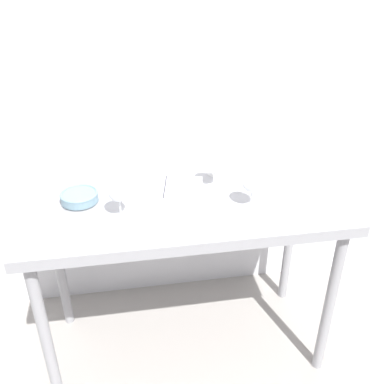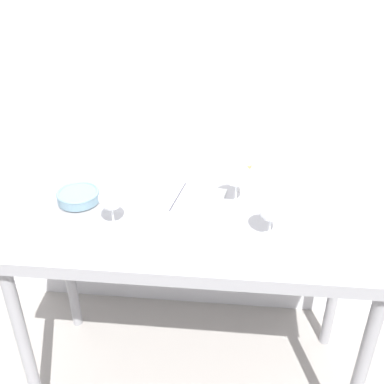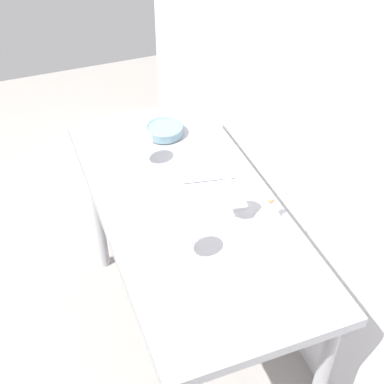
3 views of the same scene
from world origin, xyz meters
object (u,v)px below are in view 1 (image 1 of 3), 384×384
Objects in this scene: wine_glass_near_left at (119,192)px; tasting_bowl at (79,197)px; tasting_sheet_upper at (262,176)px; wine_glass_near_right at (253,183)px; open_notebook at (165,187)px; decanter_funnel at (217,164)px; wine_glass_far_right at (215,161)px.

wine_glass_near_left reaches higher than tasting_bowl.
tasting_sheet_upper is at bearing 6.89° from tasting_bowl.
wine_glass_near_right is 0.32m from tasting_sheet_upper.
open_notebook is at bearing 46.01° from wine_glass_near_left.
decanter_funnel is (-0.21, 0.08, 0.04)m from tasting_sheet_upper.
wine_glass_near_right is 0.43× the size of open_notebook.
tasting_bowl is (-0.73, 0.16, -0.09)m from wine_glass_near_right.
decanter_funnel is at bearing 34.54° from wine_glass_near_left.
wine_glass_far_right is 0.17m from decanter_funnel.
wine_glass_far_right is at bearing 3.37° from tasting_bowl.
open_notebook is (-0.23, 0.03, -0.13)m from wine_glass_far_right.
wine_glass_near_right and wine_glass_near_left have the same top height.
wine_glass_far_right reaches higher than tasting_bowl.
open_notebook is (-0.35, 0.22, -0.11)m from wine_glass_near_right.
wine_glass_near_right is 0.69× the size of tasting_sheet_upper.
wine_glass_far_right is 0.48× the size of open_notebook.
wine_glass_near_right reaches higher than open_notebook.
wine_glass_near_left is 0.43× the size of open_notebook.
decanter_funnel reaches higher than tasting_sheet_upper.
wine_glass_far_right is 0.30m from tasting_sheet_upper.
tasting_bowl reaches higher than tasting_sheet_upper.
wine_glass_near_left is 1.24× the size of decanter_funnel.
open_notebook is 1.59× the size of tasting_sheet_upper.
wine_glass_near_left is at bearing -156.74° from wine_glass_far_right.
tasting_bowl is at bearing 167.51° from wine_glass_near_right.
tasting_sheet_upper is 0.87m from tasting_bowl.
wine_glass_near_right is at bearing -22.44° from open_notebook.
wine_glass_near_right reaches higher than decanter_funnel.
wine_glass_near_right is 0.43m from open_notebook.
open_notebook is 2.33× the size of tasting_bowl.
decanter_funnel reaches higher than open_notebook.
wine_glass_near_left is at bearing -40.69° from tasting_bowl.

